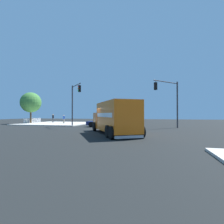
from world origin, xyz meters
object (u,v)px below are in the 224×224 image
Objects in this scene: pedestrian_near_corner at (53,118)px; shade_tree_near at (31,102)px; pedestrian_crossing at (64,118)px; delivery_truck at (114,118)px; traffic_light_primary at (170,97)px; pickup_navy at (105,122)px; traffic_light_secondary at (75,99)px.

pedestrian_near_corner is 0.29× the size of shade_tree_near.
pedestrian_near_corner reaches higher than pedestrian_crossing.
shade_tree_near is (3.02, -3.07, 3.07)m from pedestrian_near_corner.
traffic_light_primary is (-8.34, 5.83, 2.64)m from delivery_truck.
pedestrian_near_corner is at bearing -123.46° from pedestrian_crossing.
delivery_truck reaches higher than pickup_navy.
pedestrian_near_corner is (-8.26, -13.84, 0.44)m from pickup_navy.
delivery_truck reaches higher than pedestrian_near_corner.
pedestrian_crossing reaches higher than pickup_navy.
pedestrian_crossing is (-5.79, -19.00, -3.15)m from traffic_light_primary.
traffic_light_primary is at bearing 145.05° from delivery_truck.
delivery_truck is at bearing 42.99° from pedestrian_crossing.
traffic_light_primary is 1.05× the size of shade_tree_near.
delivery_truck is 1.34× the size of traffic_light_secondary.
pickup_navy is at bearing 59.17° from pedestrian_near_corner.
pickup_navy is 3.01× the size of pedestrian_near_corner.
traffic_light_primary is 3.59× the size of pedestrian_near_corner.
pickup_navy is 11.33m from pedestrian_crossing.
traffic_light_primary is at bearing 88.91° from pickup_navy.
pedestrian_crossing is (-14.13, -13.17, -0.51)m from delivery_truck.
traffic_light_secondary reaches higher than traffic_light_primary.
traffic_light_secondary is 13.26m from shade_tree_near.
delivery_truck is 24.61m from shade_tree_near.
shade_tree_near is at bearing -124.18° from delivery_truck.
shade_tree_near is (0.38, -7.07, 3.17)m from pedestrian_crossing.
pickup_navy is (-0.17, -9.16, -3.48)m from traffic_light_primary.
delivery_truck is 24.00m from pedestrian_near_corner.
delivery_truck is at bearing 21.36° from pickup_navy.
pedestrian_crossing is 0.27× the size of shade_tree_near.
traffic_light_primary is 20.11m from pedestrian_crossing.
traffic_light_primary is 1.19× the size of pickup_navy.
pedestrian_crossing is at bearing -106.95° from traffic_light_primary.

